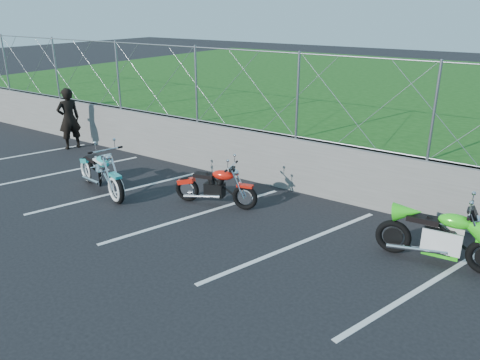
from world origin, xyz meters
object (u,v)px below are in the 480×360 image
Objects in this scene: cruiser_turquoise at (101,174)px; person_standing at (69,119)px; naked_orange at (216,188)px; sportbike_green at (441,239)px.

person_standing is (-3.80, 1.99, 0.48)m from cruiser_turquoise.
person_standing is at bearing 156.56° from naked_orange.
cruiser_turquoise is at bearing -175.36° from naked_orange.
person_standing is (-6.53, 1.05, 0.53)m from naked_orange.
person_standing reaches higher than naked_orange.
naked_orange is 4.73m from sportbike_green.
naked_orange is (2.73, 0.94, -0.05)m from cruiser_turquoise.
sportbike_green is 1.13× the size of person_standing.
person_standing is (-11.26, 0.89, 0.47)m from sportbike_green.
cruiser_turquoise is 1.08× the size of sportbike_green.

